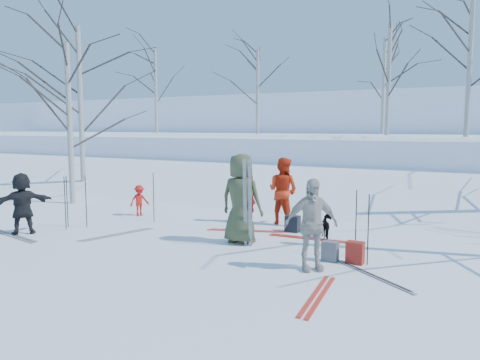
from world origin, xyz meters
The scene contains 35 objects.
ground centered at (0.00, 0.00, 0.00)m, with size 120.00×120.00×0.00m, color white.
snow_ramp centered at (0.00, 7.00, 0.15)m, with size 70.00×9.50×1.40m, color white.
snow_plateau centered at (0.00, 17.00, 1.00)m, with size 70.00×18.00×2.20m, color white.
far_hill centered at (0.00, 38.00, 2.00)m, with size 90.00×30.00×6.00m, color white.
skier_olive_center centered at (0.49, 0.65, 1.00)m, with size 0.97×0.63×1.99m, color #3B4328.
skier_red_north centered at (-0.48, 2.68, 0.79)m, with size 0.58×0.38×1.58m, color red.
skier_redor_behind centered at (0.47, 3.00, 0.89)m, with size 0.86×0.67×1.77m, color red.
skier_red_seated centered at (-3.63, 2.04, 0.45)m, with size 0.58×0.33×0.90m, color red.
skier_cream_east centered at (2.54, -0.47, 0.84)m, with size 0.98×0.41×1.67m, color beige.
skier_grey_west centered at (-4.52, -1.12, 0.75)m, with size 1.39×0.44×1.49m, color black.
dog centered at (2.03, 2.03, 0.27)m, with size 0.29×0.64×0.54m, color black.
upright_ski_left centered at (0.70, 0.45, 0.95)m, with size 0.07×0.02×1.90m, color silver.
upright_ski_right centered at (0.84, 0.41, 0.95)m, with size 0.07×0.02×1.90m, color silver.
ski_pair_a centered at (3.62, -0.30, 0.01)m, with size 1.63×1.31×0.02m, color silver, non-canonical shape.
ski_pair_b centered at (3.10, -1.68, 0.01)m, with size 0.42×1.91×0.02m, color red, non-canonical shape.
ski_pair_c centered at (-2.47, -0.10, 0.01)m, with size 0.70×1.88×0.02m, color silver, non-canonical shape.
ski_pair_d centered at (-4.45, -1.40, 0.01)m, with size 1.90×0.55×0.02m, color silver, non-canonical shape.
ski_pair_e centered at (0.04, 1.76, 0.01)m, with size 1.86×0.82×0.02m, color red, non-canonical shape.
ski_pair_f centered at (1.68, 1.74, 0.01)m, with size 1.91×0.31×0.02m, color red, non-canonical shape.
ski_pole_a centered at (3.37, 0.32, 0.67)m, with size 0.02×0.02×1.34m, color black.
ski_pole_b centered at (-4.23, -0.04, 0.67)m, with size 0.02×0.02×1.34m, color black.
ski_pole_c centered at (3.01, 0.81, 0.67)m, with size 0.02×0.02×1.34m, color black.
ski_pole_d centered at (-2.72, 1.57, 0.67)m, with size 0.02×0.02×1.34m, color black.
ski_pole_e centered at (-3.78, 0.17, 0.67)m, with size 0.02×0.02×1.34m, color black.
ski_pole_f centered at (-4.04, -0.26, 0.67)m, with size 0.02×0.02×1.34m, color black.
backpack_red centered at (3.14, 0.31, 0.21)m, with size 0.32×0.22×0.42m, color maroon.
backpack_grey centered at (2.67, 0.24, 0.19)m, with size 0.30×0.20×0.38m, color #57595E.
backpack_dark centered at (1.07, 2.24, 0.20)m, with size 0.34×0.24×0.40m, color black.
birch_plateau_a centered at (1.14, 12.72, 4.58)m, with size 3.93×3.93×4.76m, color silver, non-canonical shape.
birch_plateau_c centered at (-5.64, 13.66, 4.36)m, with size 3.63×3.63×4.33m, color silver, non-canonical shape.
birch_plateau_d centered at (4.35, 10.94, 4.76)m, with size 4.19×4.19×5.13m, color silver, non-canonical shape.
birch_plateau_g centered at (-12.67, 14.11, 4.65)m, with size 4.03×4.03×4.90m, color silver, non-canonical shape.
birch_plateau_h centered at (0.09, 16.73, 4.66)m, with size 4.05×4.05×4.93m, color silver, non-canonical shape.
birch_edge_a centered at (-7.10, 2.67, 2.65)m, with size 4.31×4.31×5.29m, color silver, non-canonical shape.
birch_edge_d centered at (-9.43, 5.31, 3.27)m, with size 5.17×5.17×6.54m, color silver, non-canonical shape.
Camera 1 is at (5.38, -8.29, 2.58)m, focal length 35.00 mm.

